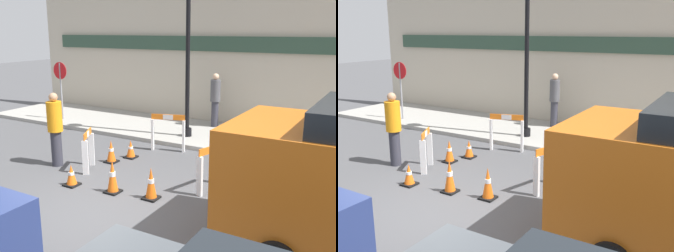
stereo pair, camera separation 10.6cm
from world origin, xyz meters
TOP-DOWN VIEW (x-y plane):
  - ground_plane at (0.00, 0.00)m, footprint 60.00×60.00m
  - sidewalk_slab at (0.00, 6.04)m, footprint 18.00×3.08m
  - storefront_facade at (0.00, 7.65)m, footprint 18.00×0.22m
  - streetlamp_post at (-1.01, 5.37)m, footprint 0.44×0.44m
  - stop_sign at (-5.97, 5.17)m, footprint 0.60×0.06m
  - barricade_0 at (-1.80, 1.85)m, footprint 0.46×0.69m
  - barricade_1 at (1.28, 2.25)m, footprint 0.40×0.95m
  - barricade_2 at (-0.93, 4.11)m, footprint 0.93×0.41m
  - traffic_cone_0 at (-1.46, 0.91)m, footprint 0.30×0.30m
  - traffic_cone_1 at (0.39, 1.20)m, footprint 0.30×0.30m
  - traffic_cone_2 at (-0.46, 1.07)m, footprint 0.30×0.30m
  - traffic_cone_3 at (-1.47, 3.10)m, footprint 0.30×0.30m
  - traffic_cone_4 at (-1.68, 2.55)m, footprint 0.30×0.30m
  - person_worker at (-2.68, 1.70)m, footprint 0.47×0.47m
  - person_pedestrian at (-0.78, 6.91)m, footprint 0.33×0.33m

SIDE VIEW (x-z plane):
  - ground_plane at x=0.00m, z-range 0.00..0.00m
  - sidewalk_slab at x=0.00m, z-range 0.00..0.12m
  - traffic_cone_0 at x=-1.46m, z-range -0.01..0.46m
  - traffic_cone_3 at x=-1.47m, z-range -0.01..0.46m
  - traffic_cone_4 at x=-1.68m, z-range -0.01..0.56m
  - traffic_cone_1 at x=0.39m, z-range -0.01..0.64m
  - traffic_cone_2 at x=-0.46m, z-range -0.01..0.69m
  - barricade_0 at x=-1.80m, z-range 0.03..0.99m
  - barricade_1 at x=1.28m, z-range 0.05..1.03m
  - barricade_2 at x=-0.93m, z-range 0.05..1.08m
  - person_worker at x=-2.68m, z-range 0.07..1.88m
  - person_pedestrian at x=-0.78m, z-range 0.19..1.96m
  - stop_sign at x=-5.97m, z-range 0.47..2.51m
  - storefront_facade at x=0.00m, z-range 0.00..5.50m
  - streetlamp_post at x=-1.01m, z-range 0.88..6.24m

